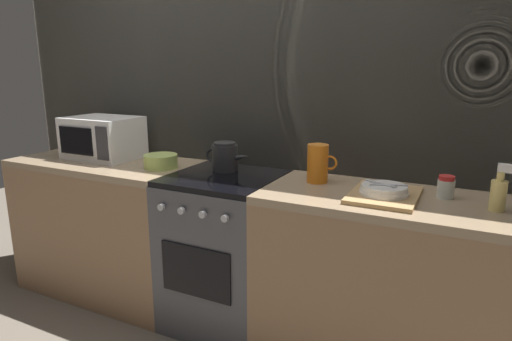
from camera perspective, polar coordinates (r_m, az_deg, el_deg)
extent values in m
plane|color=#6B6054|center=(2.80, -3.85, -18.78)|extent=(8.00, 8.00, 0.00)
cube|color=#B2AD9E|center=(2.67, -0.70, 7.13)|extent=(3.60, 0.05, 2.40)
cube|color=silver|center=(2.65, -0.93, 7.08)|extent=(3.58, 0.01, 2.39)
cube|color=#997251|center=(3.13, -18.47, -7.18)|extent=(1.20, 0.60, 0.86)
cube|color=#9E8466|center=(3.00, -19.11, 0.90)|extent=(1.20, 0.60, 0.04)
cube|color=#4C4C51|center=(2.60, -4.01, -10.64)|extent=(0.60, 0.60, 0.87)
cube|color=black|center=(2.45, -4.18, -0.99)|extent=(0.59, 0.59, 0.03)
cube|color=black|center=(2.36, -7.88, -12.95)|extent=(0.42, 0.01, 0.28)
cylinder|color=#B7B7BC|center=(2.33, -12.22, -4.68)|extent=(0.04, 0.02, 0.04)
cylinder|color=#B7B7BC|center=(2.26, -9.68, -5.18)|extent=(0.04, 0.02, 0.04)
cylinder|color=#B7B7BC|center=(2.19, -6.97, -5.70)|extent=(0.04, 0.02, 0.04)
cylinder|color=#B7B7BC|center=(2.12, -4.07, -6.23)|extent=(0.04, 0.02, 0.04)
cube|color=#997251|center=(2.32, 16.19, -14.46)|extent=(1.20, 0.60, 0.86)
cube|color=#9E8466|center=(2.15, 16.97, -3.77)|extent=(1.20, 0.60, 0.04)
cube|color=white|center=(3.06, -19.26, 4.06)|extent=(0.46, 0.34, 0.27)
cube|color=black|center=(2.98, -22.38, 3.58)|extent=(0.28, 0.01, 0.17)
cube|color=#333338|center=(2.82, -19.40, 3.32)|extent=(0.09, 0.01, 0.21)
cylinder|color=#262628|center=(2.55, -4.05, 1.66)|extent=(0.15, 0.15, 0.15)
cylinder|color=#262628|center=(2.53, -4.09, 3.49)|extent=(0.13, 0.13, 0.02)
cone|color=#262628|center=(2.49, -1.88, 1.76)|extent=(0.10, 0.04, 0.05)
torus|color=#262628|center=(2.59, -5.68, 1.99)|extent=(0.08, 0.01, 0.08)
cylinder|color=#B7D166|center=(2.68, -12.29, 1.19)|extent=(0.20, 0.20, 0.08)
cylinder|color=orange|center=(2.30, 8.02, 0.92)|extent=(0.11, 0.11, 0.20)
torus|color=orange|center=(2.28, 9.62, 1.00)|extent=(0.08, 0.01, 0.08)
cube|color=tan|center=(2.13, 16.35, -3.08)|extent=(0.30, 0.40, 0.02)
cylinder|color=white|center=(2.10, 16.28, -2.77)|extent=(0.22, 0.22, 0.01)
cylinder|color=white|center=(2.10, 16.31, -2.41)|extent=(0.21, 0.21, 0.01)
cylinder|color=white|center=(2.09, 16.33, -2.04)|extent=(0.21, 0.21, 0.01)
cylinder|color=silver|center=(2.09, 16.89, -1.81)|extent=(0.16, 0.07, 0.01)
cube|color=silver|center=(2.10, 15.87, -1.62)|extent=(0.16, 0.09, 0.00)
cylinder|color=silver|center=(2.20, 23.44, -2.21)|extent=(0.08, 0.08, 0.08)
cylinder|color=red|center=(2.19, 23.57, -0.89)|extent=(0.07, 0.07, 0.02)
cylinder|color=#E5CC72|center=(2.10, 28.96, -2.90)|extent=(0.06, 0.06, 0.13)
cylinder|color=#E5CC72|center=(2.08, 29.22, -0.64)|extent=(0.03, 0.03, 0.04)
cube|color=white|center=(2.07, 29.75, 0.25)|extent=(0.06, 0.02, 0.04)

